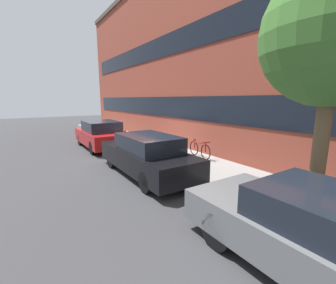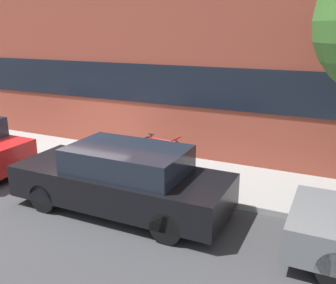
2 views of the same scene
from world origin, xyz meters
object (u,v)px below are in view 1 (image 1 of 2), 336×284
object	(u,v)px
parked_car_black	(147,155)
street_tree	(335,36)
parked_car_red	(101,135)
parked_car_grey	(331,238)
fire_hydrant	(125,136)
bicycle	(200,149)

from	to	relation	value
parked_car_black	street_tree	distance (m)	5.75
parked_car_red	parked_car_grey	world-z (taller)	parked_car_red
fire_hydrant	street_tree	size ratio (longest dim) A/B	0.13
street_tree	fire_hydrant	bearing A→B (deg)	-179.23
parked_car_grey	street_tree	distance (m)	3.64
parked_car_black	bicycle	world-z (taller)	parked_car_black
fire_hydrant	street_tree	xyz separation A→B (m)	(10.25, 0.14, 3.29)
parked_car_red	bicycle	world-z (taller)	parked_car_red
parked_car_grey	fire_hydrant	xyz separation A→B (m)	(-11.21, 1.53, -0.20)
parked_car_black	street_tree	bearing A→B (deg)	-159.96
parked_car_grey	bicycle	size ratio (longest dim) A/B	2.82
fire_hydrant	parked_car_red	bearing A→B (deg)	-72.83
parked_car_black	bicycle	size ratio (longest dim) A/B	3.00
parked_car_red	parked_car_black	world-z (taller)	parked_car_red
parked_car_grey	bicycle	bearing A→B (deg)	-24.85
fire_hydrant	bicycle	size ratio (longest dim) A/B	0.44
fire_hydrant	street_tree	bearing A→B (deg)	0.77
parked_car_red	parked_car_black	distance (m)	5.21
parked_car_red	street_tree	distance (m)	10.38
parked_car_red	parked_car_black	bearing A→B (deg)	-180.00
parked_car_black	fire_hydrant	world-z (taller)	parked_car_black
parked_car_black	fire_hydrant	bearing A→B (deg)	-15.08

